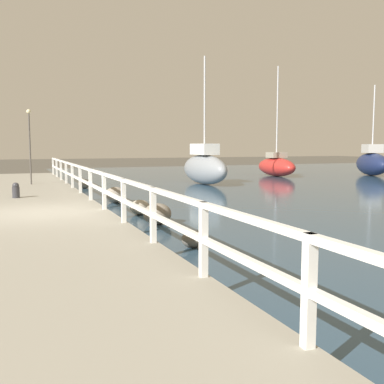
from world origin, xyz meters
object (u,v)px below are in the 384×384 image
(sailboat_gray, at_px, (204,167))
(sailboat_red, at_px, (276,166))
(mooring_bollard, at_px, (16,190))
(sailboat_navy, at_px, (372,163))
(dock_lamp, at_px, (30,136))

(sailboat_gray, xyz_separation_m, sailboat_red, (7.11, 4.02, -0.22))
(mooring_bollard, bearing_deg, sailboat_gray, 31.95)
(sailboat_navy, bearing_deg, sailboat_red, -173.11)
(mooring_bollard, xyz_separation_m, sailboat_navy, (23.24, 8.09, 0.30))
(dock_lamp, bearing_deg, mooring_bollard, -97.34)
(dock_lamp, height_order, sailboat_red, sailboat_red)
(dock_lamp, xyz_separation_m, sailboat_navy, (22.54, 2.59, -1.62))
(mooring_bollard, height_order, sailboat_gray, sailboat_gray)
(dock_lamp, bearing_deg, sailboat_gray, 3.05)
(sailboat_red, distance_m, sailboat_navy, 6.83)
(dock_lamp, xyz_separation_m, sailboat_red, (15.98, 4.49, -1.81))
(sailboat_navy, bearing_deg, dock_lamp, -150.36)
(mooring_bollard, xyz_separation_m, sailboat_gray, (9.58, 5.97, 0.33))
(sailboat_gray, relative_size, sailboat_red, 0.92)
(mooring_bollard, relative_size, sailboat_red, 0.07)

